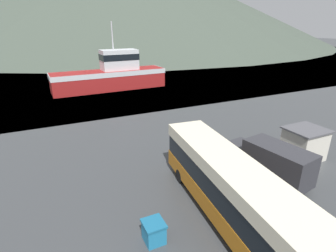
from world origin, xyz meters
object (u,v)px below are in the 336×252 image
object	(u,v)px
tour_bus	(234,192)
fishing_boat	(112,75)
dock_kiosk	(304,143)
delivery_van	(269,160)
storage_bin	(154,232)
small_boat	(132,79)

from	to	relation	value
tour_bus	fishing_boat	xyz separation A→B (m)	(2.09, 33.48, 0.40)
dock_kiosk	delivery_van	bearing A→B (deg)	-168.19
fishing_boat	dock_kiosk	xyz separation A→B (m)	(7.53, -29.99, -1.09)
tour_bus	storage_bin	distance (m)	4.40
tour_bus	small_boat	world-z (taller)	tour_bus
tour_bus	storage_bin	xyz separation A→B (m)	(-4.14, 0.58, -1.37)
delivery_van	dock_kiosk	bearing A→B (deg)	3.53
tour_bus	delivery_van	xyz separation A→B (m)	(5.05, 2.54, -0.60)
small_boat	tour_bus	bearing A→B (deg)	176.93
storage_bin	dock_kiosk	xyz separation A→B (m)	(13.76, 2.91, 0.69)
delivery_van	tour_bus	bearing A→B (deg)	-161.63
fishing_boat	storage_bin	distance (m)	33.54
storage_bin	dock_kiosk	distance (m)	14.08
small_boat	fishing_boat	bearing A→B (deg)	141.63
delivery_van	storage_bin	distance (m)	9.43
fishing_boat	small_boat	xyz separation A→B (m)	(4.93, 4.81, -1.88)
tour_bus	small_boat	distance (m)	38.96
delivery_van	storage_bin	size ratio (longest dim) A/B	5.88
dock_kiosk	small_boat	bearing A→B (deg)	94.27
dock_kiosk	small_boat	distance (m)	34.91
fishing_boat	storage_bin	bearing A→B (deg)	166.82
tour_bus	fishing_boat	distance (m)	33.55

